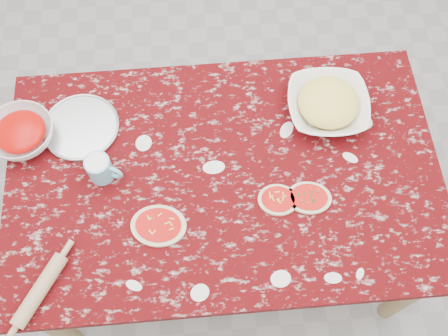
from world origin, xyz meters
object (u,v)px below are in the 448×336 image
worktable (224,183)px  sauce_bowl (22,134)px  pizza_tray (81,127)px  rolling_pin (40,290)px  flour_mug (101,168)px  cheese_bowl (327,105)px

worktable → sauce_bowl: sauce_bowl is taller
pizza_tray → rolling_pin: (-0.11, -0.62, 0.02)m
flour_mug → rolling_pin: 0.46m
rolling_pin → worktable: bearing=30.8°
worktable → pizza_tray: bearing=155.7°
sauce_bowl → rolling_pin: (0.10, -0.59, -0.01)m
sauce_bowl → flour_mug: size_ratio=1.89×
sauce_bowl → flour_mug: 0.35m
worktable → cheese_bowl: cheese_bowl is taller
worktable → cheese_bowl: 0.50m
worktable → sauce_bowl: bearing=164.2°
worktable → flour_mug: (-0.44, 0.03, 0.14)m
pizza_tray → sauce_bowl: bearing=-172.2°
sauce_bowl → rolling_pin: size_ratio=0.97×
pizza_tray → rolling_pin: 0.63m
worktable → flour_mug: flour_mug is taller
sauce_bowl → pizza_tray: bearing=7.8°
rolling_pin → sauce_bowl: bearing=99.9°
flour_mug → rolling_pin: size_ratio=0.51×
pizza_tray → rolling_pin: bearing=-99.9°
sauce_bowl → worktable: bearing=-15.8°
cheese_bowl → rolling_pin: 1.22m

